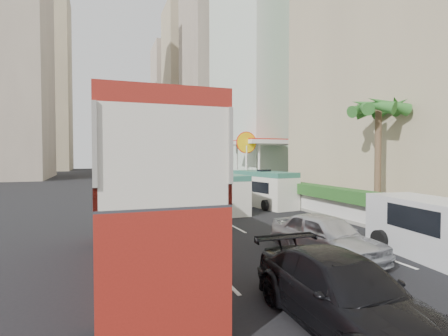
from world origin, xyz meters
name	(u,v)px	position (x,y,z in m)	size (l,w,h in m)	color
ground_plane	(295,253)	(0.00, 0.00, 0.00)	(200.00, 200.00, 0.00)	black
double_decker_bus	(136,194)	(-6.00, 0.00, 2.53)	(2.50, 11.00, 5.06)	maroon
car_silver_lane_a	(199,226)	(-2.09, 6.38, 0.00)	(1.53, 4.40, 1.45)	silver
car_silver_lane_b	(326,258)	(0.72, -0.95, 0.00)	(1.94, 4.82, 1.64)	silver
car_black	(343,328)	(-2.15, -5.51, 0.00)	(2.21, 5.43, 1.57)	black
van_asset	(203,200)	(1.27, 17.16, 0.00)	(2.18, 4.73, 1.31)	silver
minibus_near	(221,192)	(0.72, 10.82, 1.27)	(1.91, 5.74, 2.54)	silver
minibus_far	(264,189)	(4.51, 11.86, 1.31)	(1.97, 5.90, 2.62)	silver
panel_van_near	(437,229)	(4.52, -2.37, 1.08)	(2.16, 5.40, 2.16)	silver
panel_van_far	(229,187)	(4.24, 18.65, 0.91)	(1.83, 4.56, 1.83)	silver
sidewalk	(248,188)	(9.00, 25.00, 0.09)	(6.00, 120.00, 0.18)	#99968C
kerb_wall	(271,193)	(6.20, 14.00, 0.68)	(0.30, 44.00, 1.00)	silver
hedge	(271,183)	(6.20, 14.00, 1.53)	(1.10, 44.00, 0.70)	#2D6626
palm_tree	(378,163)	(7.80, 4.00, 3.38)	(0.36, 0.36, 6.40)	brown
shell_station	(264,165)	(10.00, 23.00, 2.75)	(6.50, 8.00, 5.50)	silver
tower_mid	(224,55)	(18.00, 58.00, 25.00)	(16.00, 16.00, 50.00)	#B3A18D
tower_far_a	(191,89)	(17.00, 82.00, 22.00)	(14.00, 14.00, 44.00)	tan
tower_far_b	(175,107)	(17.00, 104.00, 20.00)	(14.00, 14.00, 40.00)	#B3A18D
tower_left_b	(37,81)	(-22.00, 90.00, 23.00)	(16.00, 16.00, 46.00)	tan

